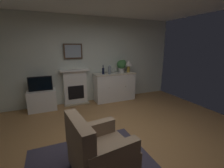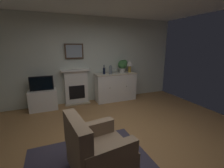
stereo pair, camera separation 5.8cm
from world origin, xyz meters
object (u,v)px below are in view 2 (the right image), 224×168
wine_glass_left (114,70)px  armchair (97,151)px  vase_decorative (110,70)px  wine_glass_right (120,69)px  framed_picture (74,51)px  wine_glass_center (117,69)px  tv_set (42,83)px  table_lamp (130,64)px  tv_cabinet (43,100)px  sideboard_cabinet (116,87)px  potted_plant_small (123,65)px  fireplace_unit (76,87)px  wine_bottle (104,71)px

wine_glass_left → armchair: 3.21m
vase_decorative → wine_glass_right: bearing=3.7°
framed_picture → wine_glass_right: bearing=-9.9°
wine_glass_center → tv_set: size_ratio=0.27×
wine_glass_center → tv_set: wine_glass_center is taller
wine_glass_left → tv_set: wine_glass_left is taller
table_lamp → vase_decorative: size_ratio=1.42×
tv_cabinet → armchair: armchair is taller
sideboard_cabinet → potted_plant_small: size_ratio=3.19×
vase_decorative → tv_cabinet: size_ratio=0.37×
tv_cabinet → tv_set: tv_set is taller
wine_glass_center → tv_set: bearing=-179.3°
wine_glass_right → armchair: 3.29m
wine_glass_left → wine_glass_center: size_ratio=1.00×
wine_glass_left → potted_plant_small: 0.37m
wine_glass_center → vase_decorative: bearing=-163.9°
fireplace_unit → wine_glass_left: size_ratio=6.67×
wine_glass_right → tv_set: wine_glass_right is taller
wine_glass_left → tv_cabinet: wine_glass_left is taller
fireplace_unit → wine_glass_left: (1.20, -0.18, 0.50)m
sideboard_cabinet → wine_glass_right: wine_glass_right is taller
framed_picture → vase_decorative: framed_picture is taller
tv_cabinet → tv_set: (-0.00, -0.02, 0.49)m
wine_bottle → tv_set: bearing=-179.9°
wine_glass_left → tv_set: (-2.18, -0.01, -0.26)m
armchair → wine_glass_center: bearing=61.5°
fireplace_unit → table_lamp: 1.90m
wine_glass_center → vase_decorative: 0.25m
framed_picture → tv_set: bearing=-166.7°
wine_glass_right → vase_decorative: (-0.35, -0.02, 0.02)m
wine_bottle → tv_cabinet: (-1.84, 0.02, -0.74)m
potted_plant_small → armchair: size_ratio=0.47×
framed_picture → wine_glass_center: size_ratio=3.33×
wine_bottle → wine_glass_right: 0.56m
table_lamp → vase_decorative: table_lamp is taller
wine_glass_right → table_lamp: bearing=4.3°
armchair → tv_cabinet: bearing=105.1°
table_lamp → tv_set: 2.79m
fireplace_unit → framed_picture: size_ratio=2.00×
wine_glass_center → tv_cabinet: bearing=-179.9°
wine_glass_center → wine_bottle: bearing=-176.9°
vase_decorative → armchair: vase_decorative is taller
wine_bottle → tv_cabinet: 1.99m
framed_picture → tv_set: (-0.98, -0.23, -0.86)m
potted_plant_small → wine_glass_center: bearing=-173.9°
wine_glass_center → wine_glass_right: size_ratio=1.00×
armchair → vase_decorative: bearing=65.0°
wine_glass_left → wine_glass_center: 0.11m
table_lamp → tv_set: table_lamp is taller
table_lamp → tv_cabinet: table_lamp is taller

